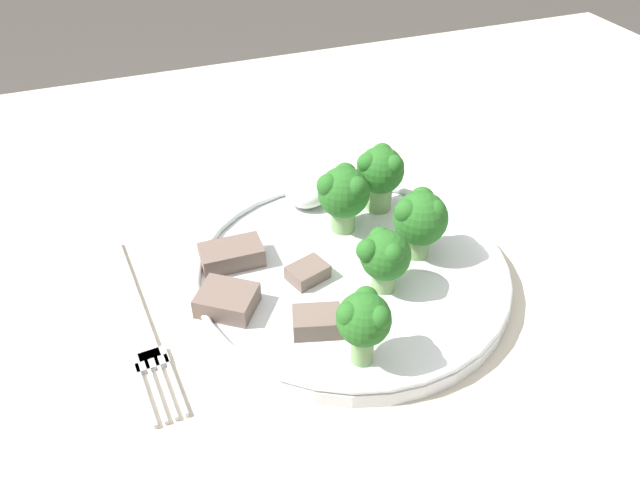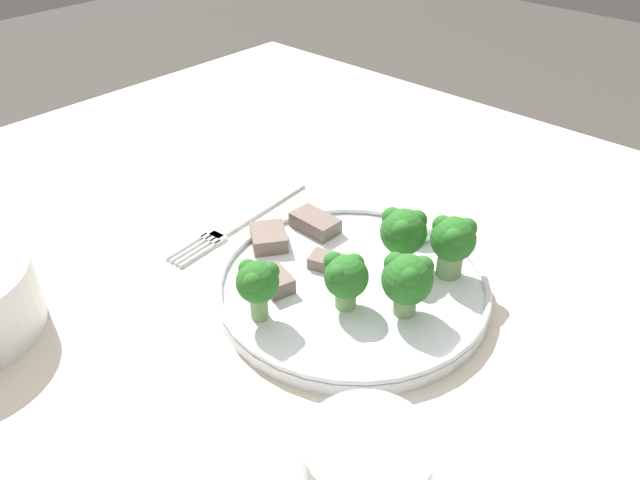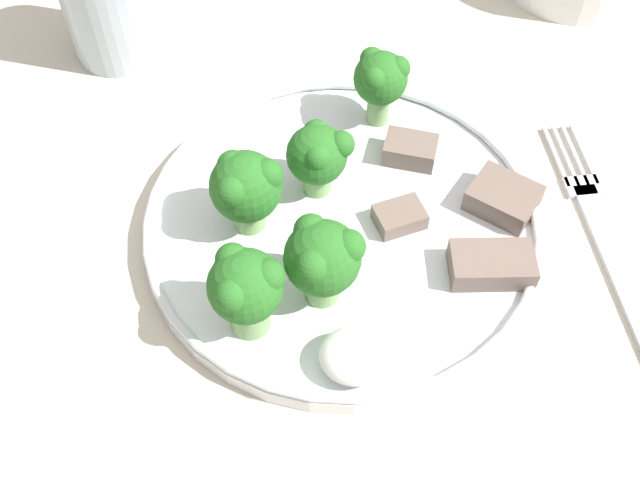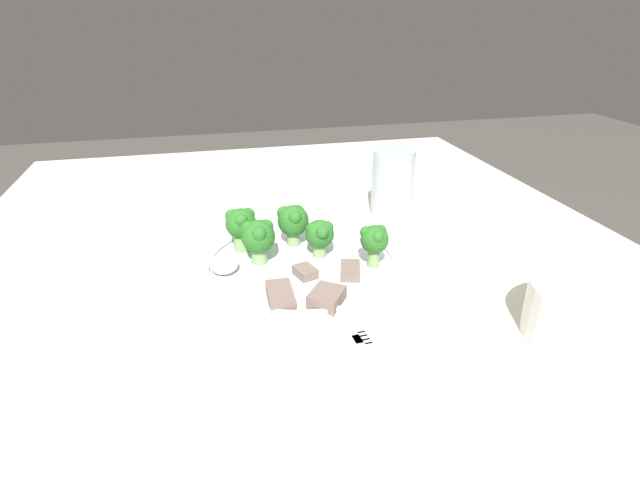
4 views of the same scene
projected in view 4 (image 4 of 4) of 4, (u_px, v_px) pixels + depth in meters
table at (306, 324)px, 0.72m from camera, size 1.25×0.98×0.75m
dinner_plate at (302, 265)px, 0.66m from camera, size 0.25×0.25×0.02m
fork at (320, 348)px, 0.51m from camera, size 0.04×0.20×0.00m
cream_bowl at (593, 315)px, 0.52m from camera, size 0.14×0.14×0.06m
drinking_glass at (392, 186)px, 0.83m from camera, size 0.07×0.07×0.11m
broccoli_floret_near_rim_left at (258, 237)px, 0.64m from camera, size 0.05×0.04×0.06m
broccoli_floret_center_left at (293, 221)px, 0.70m from camera, size 0.05×0.04×0.06m
broccoli_floret_back_left at (241, 225)px, 0.68m from camera, size 0.04×0.04×0.06m
broccoli_floret_front_left at (374, 240)px, 0.64m from camera, size 0.04×0.04×0.06m
broccoli_floret_center_back at (320, 235)px, 0.66m from camera, size 0.04×0.04×0.05m
meat_slice_front_slice at (350, 271)px, 0.62m from camera, size 0.04×0.03×0.02m
meat_slice_middle_slice at (323, 298)px, 0.57m from camera, size 0.05×0.05×0.02m
meat_slice_rear_slice at (305, 272)px, 0.63m from camera, size 0.04×0.03×0.01m
meat_slice_edge_slice at (280, 295)px, 0.57m from camera, size 0.05×0.03×0.02m
sauce_dollop at (224, 264)px, 0.63m from camera, size 0.04×0.04×0.02m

